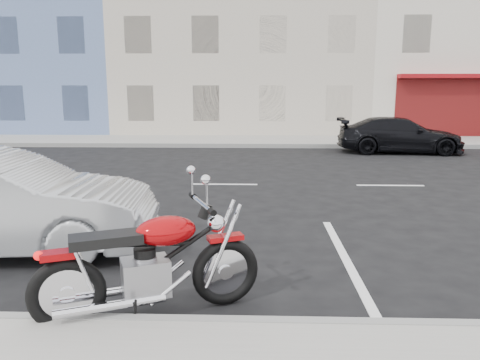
% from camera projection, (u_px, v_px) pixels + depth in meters
% --- Properties ---
extents(ground, '(120.00, 120.00, 0.00)m').
position_uv_depth(ground, '(307.00, 185.00, 11.31)').
color(ground, black).
rests_on(ground, ground).
extents(sidewalk_far, '(80.00, 3.40, 0.15)m').
position_uv_depth(sidewalk_far, '(168.00, 141.00, 19.98)').
color(sidewalk_far, gray).
rests_on(sidewalk_far, ground).
extents(curb_far, '(80.00, 0.12, 0.16)m').
position_uv_depth(curb_far, '(160.00, 145.00, 18.31)').
color(curb_far, gray).
rests_on(curb_far, ground).
extents(bldg_blue, '(12.00, 12.00, 13.00)m').
position_uv_depth(bldg_blue, '(31.00, 12.00, 26.46)').
color(bldg_blue, '#576E9E').
rests_on(bldg_blue, ground).
extents(bldg_cream, '(12.00, 12.00, 11.50)m').
position_uv_depth(bldg_cream, '(243.00, 25.00, 26.22)').
color(bldg_cream, '#B7AD9C').
rests_on(bldg_cream, ground).
extents(bldg_corner, '(14.00, 12.00, 12.50)m').
position_uv_depth(bldg_corner, '(479.00, 14.00, 25.71)').
color(bldg_corner, beige).
rests_on(bldg_corner, ground).
extents(motorcycle, '(2.22, 1.12, 1.18)m').
position_uv_depth(motorcycle, '(228.00, 257.00, 5.01)').
color(motorcycle, black).
rests_on(motorcycle, ground).
extents(car_far, '(4.49, 2.06, 1.27)m').
position_uv_depth(car_far, '(400.00, 135.00, 16.76)').
color(car_far, black).
rests_on(car_far, ground).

